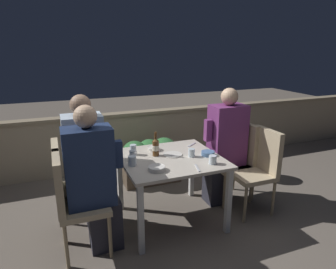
# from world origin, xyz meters

# --- Properties ---
(ground_plane) EXTENTS (16.00, 16.00, 0.00)m
(ground_plane) POSITION_xyz_m (0.00, 0.00, 0.00)
(ground_plane) COLOR #665B51
(parapet_wall) EXTENTS (9.00, 0.18, 0.84)m
(parapet_wall) POSITION_xyz_m (0.00, 1.62, 0.43)
(parapet_wall) COLOR gray
(parapet_wall) RESTS_ON ground_plane
(dining_table) EXTENTS (0.98, 0.92, 0.71)m
(dining_table) POSITION_xyz_m (0.00, 0.00, 0.62)
(dining_table) COLOR #BCB2A3
(dining_table) RESTS_ON ground_plane
(planter_hedge) EXTENTS (0.75, 0.47, 0.59)m
(planter_hedge) POSITION_xyz_m (0.10, 0.98, 0.33)
(planter_hedge) COLOR brown
(planter_hedge) RESTS_ON ground_plane
(chair_left_near) EXTENTS (0.42, 0.42, 0.93)m
(chair_left_near) POSITION_xyz_m (-0.98, -0.19, 0.56)
(chair_left_near) COLOR tan
(chair_left_near) RESTS_ON ground_plane
(person_navy_jumper) EXTENTS (0.49, 0.26, 1.33)m
(person_navy_jumper) POSITION_xyz_m (-0.78, -0.19, 0.67)
(person_navy_jumper) COLOR #282833
(person_navy_jumper) RESTS_ON ground_plane
(chair_left_far) EXTENTS (0.42, 0.42, 0.93)m
(chair_left_far) POSITION_xyz_m (-0.98, 0.15, 0.56)
(chair_left_far) COLOR tan
(chair_left_far) RESTS_ON ground_plane
(person_blue_shirt) EXTENTS (0.47, 0.26, 1.37)m
(person_blue_shirt) POSITION_xyz_m (-0.79, 0.15, 0.69)
(person_blue_shirt) COLOR #282833
(person_blue_shirt) RESTS_ON ground_plane
(chair_right_near) EXTENTS (0.42, 0.42, 0.93)m
(chair_right_near) POSITION_xyz_m (0.98, -0.15, 0.56)
(chair_right_near) COLOR tan
(chair_right_near) RESTS_ON ground_plane
(chair_right_far) EXTENTS (0.42, 0.42, 0.93)m
(chair_right_far) POSITION_xyz_m (0.93, 0.17, 0.56)
(chair_right_far) COLOR tan
(chair_right_far) RESTS_ON ground_plane
(person_purple_stripe) EXTENTS (0.48, 0.26, 1.34)m
(person_purple_stripe) POSITION_xyz_m (0.73, 0.17, 0.68)
(person_purple_stripe) COLOR #282833
(person_purple_stripe) RESTS_ON ground_plane
(beer_bottle) EXTENTS (0.07, 0.07, 0.25)m
(beer_bottle) POSITION_xyz_m (-0.12, 0.10, 0.80)
(beer_bottle) COLOR brown
(beer_bottle) RESTS_ON dining_table
(plate_0) EXTENTS (0.20, 0.20, 0.01)m
(plate_0) POSITION_xyz_m (0.04, 0.05, 0.71)
(plate_0) COLOR silver
(plate_0) RESTS_ON dining_table
(bowl_0) EXTENTS (0.16, 0.16, 0.04)m
(bowl_0) POSITION_xyz_m (-0.24, -0.26, 0.73)
(bowl_0) COLOR silver
(bowl_0) RESTS_ON dining_table
(bowl_1) EXTENTS (0.13, 0.13, 0.04)m
(bowl_1) POSITION_xyz_m (-0.08, 0.26, 0.73)
(bowl_1) COLOR beige
(bowl_1) RESTS_ON dining_table
(bowl_2) EXTENTS (0.14, 0.14, 0.04)m
(bowl_2) POSITION_xyz_m (0.38, -0.09, 0.73)
(bowl_2) COLOR #4C709E
(bowl_2) RESTS_ON dining_table
(glass_cup_0) EXTENTS (0.08, 0.08, 0.09)m
(glass_cup_0) POSITION_xyz_m (-0.41, -0.07, 0.75)
(glass_cup_0) COLOR silver
(glass_cup_0) RESTS_ON dining_table
(glass_cup_1) EXTENTS (0.07, 0.07, 0.08)m
(glass_cup_1) POSITION_xyz_m (0.31, -0.30, 0.75)
(glass_cup_1) COLOR silver
(glass_cup_1) RESTS_ON dining_table
(glass_cup_2) EXTENTS (0.06, 0.06, 0.10)m
(glass_cup_2) POSITION_xyz_m (-0.37, 0.08, 0.76)
(glass_cup_2) COLOR silver
(glass_cup_2) RESTS_ON dining_table
(glass_cup_3) EXTENTS (0.07, 0.07, 0.08)m
(glass_cup_3) POSITION_xyz_m (0.20, -0.06, 0.75)
(glass_cup_3) COLOR silver
(glass_cup_3) RESTS_ON dining_table
(glass_cup_4) EXTENTS (0.07, 0.07, 0.11)m
(glass_cup_4) POSITION_xyz_m (-0.33, 0.21, 0.76)
(glass_cup_4) COLOR silver
(glass_cup_4) RESTS_ON dining_table
(fork_0) EXTENTS (0.15, 0.12, 0.01)m
(fork_0) POSITION_xyz_m (0.37, 0.28, 0.71)
(fork_0) COLOR silver
(fork_0) RESTS_ON dining_table
(fork_1) EXTENTS (0.06, 0.17, 0.01)m
(fork_1) POSITION_xyz_m (0.13, -0.35, 0.71)
(fork_1) COLOR silver
(fork_1) RESTS_ON dining_table
(potted_plant) EXTENTS (0.34, 0.34, 0.64)m
(potted_plant) POSITION_xyz_m (1.37, 0.63, 0.40)
(potted_plant) COLOR brown
(potted_plant) RESTS_ON ground_plane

